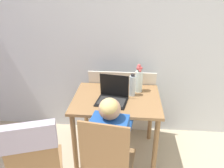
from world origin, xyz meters
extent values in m
cube|color=silver|center=(0.00, 2.23, 1.25)|extent=(6.40, 0.05, 2.50)
cube|color=olive|center=(-0.22, 1.70, 0.72)|extent=(0.91, 0.70, 0.03)
cylinder|color=olive|center=(-0.62, 1.40, 0.35)|extent=(0.05, 0.05, 0.71)
cylinder|color=olive|center=(0.19, 1.40, 0.35)|extent=(0.05, 0.05, 0.71)
cylinder|color=olive|center=(-0.62, 1.99, 0.35)|extent=(0.05, 0.05, 0.71)
cylinder|color=olive|center=(0.19, 1.99, 0.35)|extent=(0.05, 0.05, 0.71)
cube|color=olive|center=(-0.23, 1.12, 0.42)|extent=(0.45, 0.45, 0.02)
cube|color=olive|center=(-0.26, 0.93, 0.69)|extent=(0.38, 0.07, 0.52)
cylinder|color=olive|center=(-0.38, 1.31, 0.21)|extent=(0.04, 0.04, 0.41)
cube|color=olive|center=(-0.84, 1.04, 0.42)|extent=(0.51, 0.51, 0.02)
cube|color=olive|center=(-0.78, 0.86, 0.69)|extent=(0.37, 0.14, 0.52)
cylinder|color=olive|center=(-0.74, 1.25, 0.21)|extent=(0.04, 0.04, 0.41)
cube|color=#ADA3B7|center=(-0.78, 0.86, 0.86)|extent=(0.40, 0.20, 0.20)
cube|color=#1E4C9E|center=(-0.23, 1.12, 0.65)|extent=(0.32, 0.22, 0.44)
sphere|color=tan|center=(-0.23, 1.12, 0.96)|extent=(0.17, 0.17, 0.17)
sphere|color=#D8BC72|center=(-0.23, 1.10, 0.98)|extent=(0.15, 0.15, 0.15)
cylinder|color=#4C4742|center=(-0.15, 1.24, 0.45)|extent=(0.13, 0.29, 0.09)
cylinder|color=#4C4742|center=(-0.28, 1.26, 0.45)|extent=(0.13, 0.29, 0.09)
cylinder|color=#4C4742|center=(-0.13, 1.38, 0.22)|extent=(0.08, 0.08, 0.43)
cylinder|color=#4C4742|center=(-0.26, 1.40, 0.22)|extent=(0.08, 0.08, 0.43)
cylinder|color=#1E4C9E|center=(-0.08, 1.31, 0.67)|extent=(0.09, 0.25, 0.06)
cylinder|color=#1E4C9E|center=(-0.33, 1.34, 0.67)|extent=(0.09, 0.25, 0.06)
cube|color=black|center=(-0.26, 1.60, 0.74)|extent=(0.34, 0.29, 0.01)
cube|color=#2D2D2D|center=(-0.26, 1.60, 0.75)|extent=(0.29, 0.21, 0.00)
cube|color=black|center=(-0.24, 1.71, 0.87)|extent=(0.30, 0.08, 0.25)
cube|color=black|center=(-0.24, 1.72, 0.87)|extent=(0.27, 0.07, 0.22)
cylinder|color=silver|center=(0.01, 1.87, 0.85)|extent=(0.08, 0.08, 0.23)
cylinder|color=#3D7A38|center=(0.03, 1.88, 0.90)|extent=(0.01, 0.01, 0.22)
sphere|color=#CC4C4C|center=(0.03, 1.88, 1.01)|extent=(0.03, 0.03, 0.03)
cylinder|color=#3D7A38|center=(0.01, 1.89, 0.91)|extent=(0.01, 0.01, 0.25)
sphere|color=#CC4C4C|center=(0.01, 1.89, 1.03)|extent=(0.04, 0.04, 0.04)
cylinder|color=#3D7A38|center=(0.00, 1.87, 0.90)|extent=(0.01, 0.01, 0.23)
sphere|color=#CC4C4C|center=(0.00, 1.87, 1.01)|extent=(0.04, 0.04, 0.04)
cylinder|color=#3D7A38|center=(0.02, 1.86, 0.89)|extent=(0.01, 0.01, 0.20)
sphere|color=#CC4C4C|center=(0.02, 1.86, 0.99)|extent=(0.03, 0.03, 0.03)
cylinder|color=silver|center=(-0.06, 1.77, 0.85)|extent=(0.07, 0.07, 0.22)
cylinder|color=#262628|center=(-0.06, 1.77, 0.97)|extent=(0.04, 0.04, 0.02)
cube|color=silver|center=(-0.18, 2.10, 0.45)|extent=(0.80, 0.14, 0.89)
camera|label=1|loc=(-0.09, -0.31, 1.84)|focal=35.00mm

